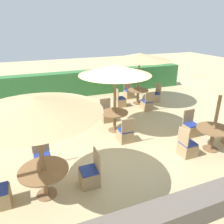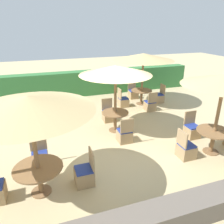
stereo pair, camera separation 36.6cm
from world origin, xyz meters
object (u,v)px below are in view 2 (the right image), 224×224
Objects in this scene: patio_chair_front_left_east at (85,175)px; parasol_back_right at (143,57)px; patio_chair_back_right_south at (150,105)px; parasol_center at (115,70)px; round_table_back_right at (142,93)px; patio_chair_front_right_west at (186,150)px; round_table_front_right at (214,135)px; patio_chair_center_south at (125,135)px; parasol_front_left at (28,104)px; patio_chair_front_right_north at (192,130)px; patio_chair_front_left_north at (40,159)px; round_table_center at (115,116)px; patio_chair_back_right_north at (133,93)px; patio_chair_back_right_east at (159,97)px; patio_chair_center_north at (108,115)px; round_table_front_left at (39,172)px; patio_chair_back_right_west at (123,101)px.

parasol_back_right is (3.98, 4.95, 2.09)m from patio_chair_front_left_east.
patio_chair_back_right_south is 0.36× the size of parasol_center.
patio_chair_front_left_east is 0.90× the size of round_table_back_right.
round_table_front_right is at bearing 89.17° from patio_chair_front_right_west.
round_table_front_right is 1.14× the size of patio_chair_center_south.
parasol_front_left is 5.73m from patio_chair_front_right_north.
patio_chair_front_left_north is 3.76m from parasol_center.
round_table_center is (1.73, 2.57, 0.32)m from patio_chair_front_left_east.
patio_chair_back_right_south is at bearing -89.92° from parasol_back_right.
patio_chair_front_left_north and patio_chair_front_right_west have the same top height.
patio_chair_back_right_north is 4.56m from parasol_center.
patio_chair_back_right_south is (-0.98, -0.91, 0.00)m from patio_chair_back_right_east.
patio_chair_front_left_east and patio_chair_center_north have the same top height.
patio_chair_back_right_north reaches higher than round_table_front_right.
round_table_front_left is 0.39× the size of parasol_back_right.
patio_chair_back_right_east is at bearing 38.99° from parasol_front_left.
parasol_center is at bearing -27.97° from patio_chair_back_right_west.
patio_chair_front_left_east is 0.94× the size of round_table_center.
patio_chair_back_right_south and patio_chair_front_right_north have the same top height.
parasol_front_left is 3.00× the size of patio_chair_front_right_north.
round_table_center is (-1.24, -2.34, 0.32)m from patio_chair_back_right_west.
round_table_front_right is (5.18, 0.13, 0.01)m from round_table_front_left.
patio_chair_center_north and patio_chair_center_south have the same top height.
round_table_front_right is 2.81m from patio_chair_center_south.
patio_chair_back_right_south is at bearing 32.55° from round_table_center.
patio_chair_center_north is (-2.34, 3.36, -0.33)m from round_table_front_right.
patio_chair_back_right_south is 1.00× the size of patio_chair_front_right_north.
patio_chair_front_right_west is 2.81m from round_table_center.
round_table_front_left is at bearing -135.73° from parasol_back_right.
patio_chair_back_right_north is (3.97, 5.96, 0.00)m from patio_chair_front_left_east.
patio_chair_front_right_west is 3.62m from patio_chair_center_north.
patio_chair_front_right_north is at bearing -87.30° from round_table_back_right.
patio_chair_back_right_north is 0.88× the size of round_table_front_right.
patio_chair_back_right_east is (0.99, -0.04, -0.31)m from round_table_back_right.
patio_chair_back_right_north reaches higher than round_table_front_left.
patio_chair_back_right_west is 1.00× the size of patio_chair_back_right_south.
patio_chair_back_right_east reaches higher than round_table_front_left.
patio_chair_back_right_west is 3.35m from parasol_center.
patio_chair_back_right_north and patio_chair_front_right_west have the same top height.
patio_chair_back_right_north is at bearing -135.77° from patio_chair_front_left_north.
patio_chair_center_north is at bearing -139.06° from patio_chair_front_left_north.
patio_chair_front_right_north is (5.21, 0.13, 0.00)m from patio_chair_front_left_north.
round_table_front_left is 1.14× the size of round_table_center.
patio_chair_center_south is at bearing -10.62° from patio_chair_front_right_north.
patio_chair_back_right_north is 1.00× the size of patio_chair_front_right_west.
patio_chair_center_north is at bearing -167.46° from patio_chair_back_right_south.
round_table_back_right is 1.11× the size of patio_chair_back_right_south.
patio_chair_front_left_north is 1.00× the size of patio_chair_back_right_east.
patio_chair_back_right_east is 0.94× the size of round_table_center.
patio_chair_back_right_north is at bearing 90.35° from round_table_back_right.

